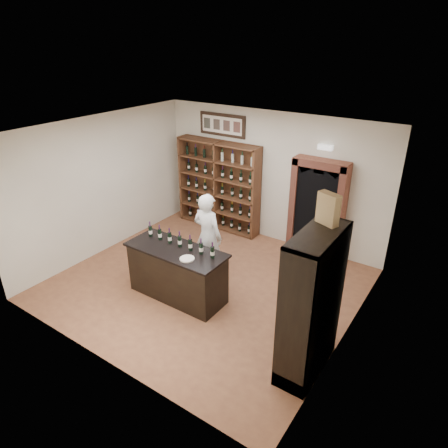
{
  "coord_description": "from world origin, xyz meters",
  "views": [
    {
      "loc": [
        4.01,
        -5.26,
        4.45
      ],
      "look_at": [
        0.22,
        0.3,
        1.25
      ],
      "focal_mm": 32.0,
      "sensor_mm": 36.0,
      "label": 1
    }
  ],
  "objects_px": {
    "wine_shelf": "(219,185)",
    "wine_crate": "(328,209)",
    "shopkeeper": "(208,236)",
    "tasting_counter": "(177,273)",
    "side_cabinet": "(311,326)",
    "counter_bottle_0": "(150,231)"
  },
  "relations": [
    {
      "from": "wine_shelf",
      "to": "wine_crate",
      "type": "xyz_separation_m",
      "value": [
        3.76,
        -2.92,
        1.31
      ]
    },
    {
      "from": "shopkeeper",
      "to": "wine_shelf",
      "type": "bearing_deg",
      "value": -59.54
    },
    {
      "from": "tasting_counter",
      "to": "side_cabinet",
      "type": "xyz_separation_m",
      "value": [
        2.72,
        -0.3,
        0.26
      ]
    },
    {
      "from": "wine_shelf",
      "to": "shopkeeper",
      "type": "distance_m",
      "value": 2.33
    },
    {
      "from": "side_cabinet",
      "to": "wine_shelf",
      "type": "bearing_deg",
      "value": 139.79
    },
    {
      "from": "counter_bottle_0",
      "to": "wine_crate",
      "type": "height_order",
      "value": "wine_crate"
    },
    {
      "from": "side_cabinet",
      "to": "shopkeeper",
      "type": "height_order",
      "value": "side_cabinet"
    },
    {
      "from": "shopkeeper",
      "to": "tasting_counter",
      "type": "bearing_deg",
      "value": 89.18
    },
    {
      "from": "wine_shelf",
      "to": "shopkeeper",
      "type": "height_order",
      "value": "wine_shelf"
    },
    {
      "from": "shopkeeper",
      "to": "wine_crate",
      "type": "distance_m",
      "value": 3.17
    },
    {
      "from": "wine_shelf",
      "to": "tasting_counter",
      "type": "relative_size",
      "value": 1.17
    },
    {
      "from": "wine_shelf",
      "to": "shopkeeper",
      "type": "bearing_deg",
      "value": -60.81
    },
    {
      "from": "side_cabinet",
      "to": "counter_bottle_0",
      "type": "bearing_deg",
      "value": 173.12
    },
    {
      "from": "wine_shelf",
      "to": "wine_crate",
      "type": "relative_size",
      "value": 5.13
    },
    {
      "from": "shopkeeper",
      "to": "wine_crate",
      "type": "relative_size",
      "value": 4.12
    },
    {
      "from": "counter_bottle_0",
      "to": "side_cabinet",
      "type": "bearing_deg",
      "value": -6.88
    },
    {
      "from": "wine_shelf",
      "to": "wine_crate",
      "type": "distance_m",
      "value": 4.94
    },
    {
      "from": "tasting_counter",
      "to": "counter_bottle_0",
      "type": "bearing_deg",
      "value": 170.86
    },
    {
      "from": "wine_shelf",
      "to": "wine_crate",
      "type": "height_order",
      "value": "wine_crate"
    },
    {
      "from": "side_cabinet",
      "to": "shopkeeper",
      "type": "xyz_separation_m",
      "value": [
        -2.69,
        1.21,
        0.13
      ]
    },
    {
      "from": "counter_bottle_0",
      "to": "wine_crate",
      "type": "bearing_deg",
      "value": -1.72
    },
    {
      "from": "counter_bottle_0",
      "to": "shopkeeper",
      "type": "bearing_deg",
      "value": 46.36
    }
  ]
}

